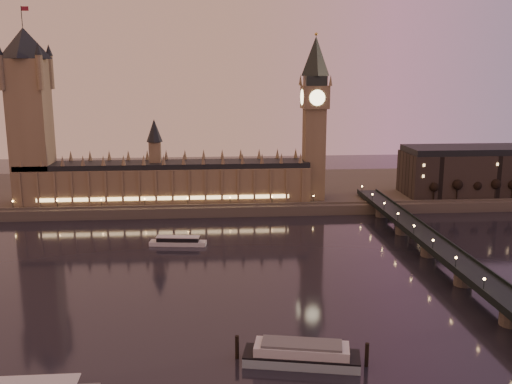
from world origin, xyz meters
The scene contains 12 objects.
ground centered at (0.00, 0.00, 0.00)m, with size 700.00×700.00×0.00m, color black.
far_embankment centered at (30.00, 165.00, 3.00)m, with size 560.00×130.00×6.00m, color #423D35.
palace_of_westminster centered at (-40.12, 120.99, 21.71)m, with size 180.00×26.62×52.00m.
victoria_tower centered at (-120.00, 121.00, 65.79)m, with size 31.68×31.68×118.00m.
big_ben centered at (53.99, 120.99, 63.95)m, with size 17.68×17.68×104.00m.
westminster_bridge centered at (91.61, 0.00, 5.52)m, with size 13.20×260.00×15.30m.
bare_tree_0 centered at (129.68, 109.00, 14.53)m, with size 5.63×5.63×11.45m.
bare_tree_1 centered at (143.04, 109.00, 14.53)m, with size 5.63×5.63×11.45m.
bare_tree_2 centered at (156.40, 109.00, 14.53)m, with size 5.63×5.63×11.45m.
bare_tree_3 centered at (169.77, 109.00, 14.53)m, with size 5.63×5.63×11.45m.
cruise_boat_a centered at (-28.91, 46.29, 2.02)m, with size 29.27×9.84×4.59m.
moored_barge centered at (14.84, -77.87, 3.15)m, with size 39.84×16.80×7.45m.
Camera 1 is at (-11.72, -234.70, 87.35)m, focal length 40.00 mm.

